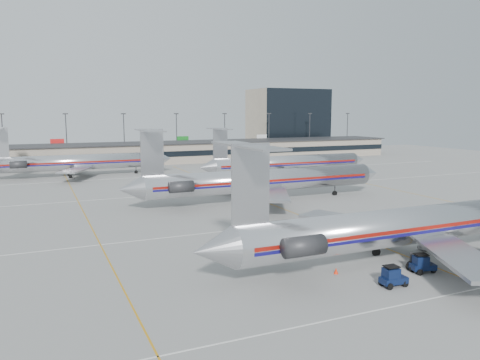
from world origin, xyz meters
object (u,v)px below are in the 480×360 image
jet_foreground (410,225)px  tug_center (422,264)px  jet_second_row (259,180)px  belt_loader (431,244)px

jet_foreground → tug_center: size_ratio=19.31×
jet_second_row → tug_center: (-1.56, -39.50, -2.92)m
jet_second_row → belt_loader: bearing=-80.7°
jet_foreground → belt_loader: 6.49m
jet_second_row → tug_center: jet_second_row is taller
tug_center → belt_loader: belt_loader is taller
jet_second_row → belt_loader: (5.50, -33.74, -3.26)m
jet_second_row → tug_center: bearing=-92.3°
belt_loader → tug_center: bearing=-156.0°
belt_loader → jet_second_row: bearing=84.1°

